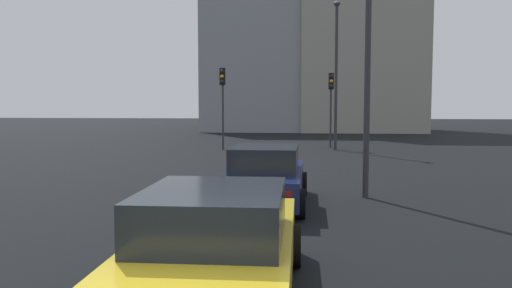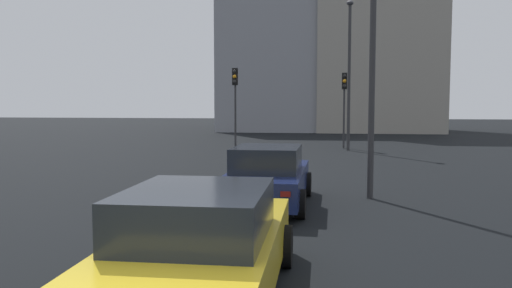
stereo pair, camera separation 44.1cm
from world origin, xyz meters
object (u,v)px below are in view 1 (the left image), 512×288
(traffic_light_near_left, at_px, (331,94))
(traffic_light_near_right, at_px, (223,91))
(street_lamp_kerbside, at_px, (368,40))
(car_navy_lead, at_px, (266,177))
(car_yellow_second, at_px, (216,247))
(street_lamp_far, at_px, (336,64))

(traffic_light_near_left, distance_m, traffic_light_near_right, 6.00)
(traffic_light_near_right, xyz_separation_m, street_lamp_kerbside, (-13.30, -5.96, 0.98))
(car_navy_lead, bearing_deg, street_lamp_kerbside, -62.17)
(car_yellow_second, xyz_separation_m, street_lamp_far, (21.00, -2.67, 3.82))
(traffic_light_near_right, bearing_deg, car_navy_lead, 16.90)
(traffic_light_near_right, relative_size, street_lamp_far, 0.56)
(traffic_light_near_right, distance_m, street_lamp_kerbside, 14.61)
(car_yellow_second, xyz_separation_m, traffic_light_near_left, (22.25, -2.48, 2.26))
(street_lamp_kerbside, bearing_deg, traffic_light_near_right, 24.15)
(car_navy_lead, distance_m, street_lamp_far, 15.63)
(traffic_light_near_left, distance_m, street_lamp_kerbside, 14.94)
(car_yellow_second, relative_size, traffic_light_near_left, 1.13)
(traffic_light_near_left, relative_size, street_lamp_kerbside, 0.60)
(car_navy_lead, height_order, traffic_light_near_right, traffic_light_near_right)
(car_yellow_second, bearing_deg, traffic_light_near_left, -6.94)
(car_navy_lead, relative_size, street_lamp_far, 0.57)
(traffic_light_near_left, bearing_deg, street_lamp_far, 8.11)
(car_navy_lead, distance_m, traffic_light_near_left, 16.52)
(car_yellow_second, height_order, street_lamp_kerbside, street_lamp_kerbside)
(traffic_light_near_right, height_order, street_lamp_far, street_lamp_far)
(car_yellow_second, bearing_deg, street_lamp_kerbside, -20.49)
(car_navy_lead, xyz_separation_m, street_lamp_kerbside, (1.29, -2.53, 3.39))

